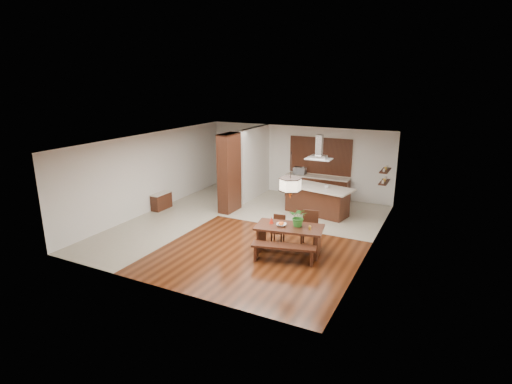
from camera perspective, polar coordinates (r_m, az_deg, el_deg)
The scene contains 25 objects.
room_shell at distance 12.81m, azimuth -1.20°, elevation 3.66°, with size 9.00×9.04×2.92m.
tile_hallway at distance 14.81m, azimuth -10.62°, elevation -3.19°, with size 2.50×9.00×0.01m, color #B2AA95.
tile_kitchen at distance 15.10m, azimuth 7.51°, elevation -2.67°, with size 5.50×4.00×0.01m, color #B2AA95.
soffit_band at distance 12.67m, azimuth -1.22°, elevation 7.30°, with size 8.00×9.00×0.02m, color #3C1E0F.
partition_pier at distance 14.64m, azimuth -3.84°, elevation 2.72°, with size 0.45×1.00×2.90m, color black.
partition_stub at distance 16.44m, azimuth -0.12°, elevation 4.21°, with size 0.18×2.40×2.90m, color silver.
hallway_console at distance 15.50m, azimuth -13.36°, elevation -1.28°, with size 0.37×0.88×0.63m, color black.
hallway_doorway at distance 18.07m, azimuth -2.23°, elevation 3.97°, with size 1.10×0.20×2.10m, color black.
rear_counter at distance 16.59m, azimuth 8.71°, elevation 0.67°, with size 2.60×0.62×0.95m.
kitchen_window at distance 16.55m, azimuth 9.18°, elevation 5.14°, with size 2.60×0.08×1.50m, color #A56431.
shelf_lower at distance 14.22m, azimuth 17.86°, elevation 1.37°, with size 0.26×0.90×0.04m, color black.
shelf_upper at distance 14.13m, azimuth 17.99°, elevation 2.94°, with size 0.26×0.90×0.04m, color black.
dining_table at distance 11.35m, azimuth 4.77°, elevation -5.87°, with size 2.01×1.25×0.78m.
dining_bench at distance 10.87m, azimuth 3.97°, elevation -8.78°, with size 1.73×0.38×0.49m, color black, non-canonical shape.
dining_chair_left at distance 12.03m, azimuth 3.14°, elevation -5.36°, with size 0.37×0.37×0.84m, color black, non-canonical shape.
dining_chair_right at distance 11.82m, azimuth 7.59°, elevation -5.32°, with size 0.47×0.47×1.05m, color black, non-canonical shape.
pendant_lantern at distance 10.85m, azimuth 4.97°, elevation 2.35°, with size 0.64×0.64×1.31m, color beige, non-canonical shape.
foliage_plant at distance 11.21m, azimuth 6.13°, elevation -3.57°, with size 0.49×0.43×0.55m, color #2C7627.
fruit_bowl at distance 11.27m, azimuth 3.64°, elevation -4.70°, with size 0.28×0.28×0.07m, color #BEB6A6.
napkin_cone at distance 11.44m, azimuth 2.22°, elevation -4.02°, with size 0.12×0.12×0.19m, color red.
gold_ornament at distance 11.08m, azimuth 7.69°, elevation -5.07°, with size 0.07×0.07×0.11m, color gold.
kitchen_island at distance 14.65m, azimuth 8.70°, elevation -1.11°, with size 2.71×1.57×1.05m.
range_hood at distance 14.22m, azimuth 9.03°, elevation 6.34°, with size 0.90×0.55×0.87m, color silver, non-canonical shape.
island_cup at distance 14.29m, azimuth 10.05°, elevation 0.76°, with size 0.14×0.14×0.11m, color silver.
microwave at distance 16.70m, azimuth 6.26°, elevation 3.03°, with size 0.50×0.34×0.28m, color silver.
Camera 1 is at (5.87, -11.07, 4.77)m, focal length 28.00 mm.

